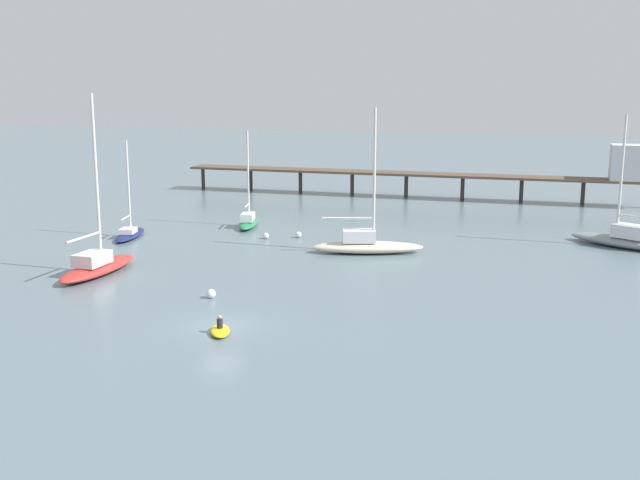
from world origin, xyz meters
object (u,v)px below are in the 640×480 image
object	(u,v)px
sailboat_gray	(623,238)
mooring_buoy_mid	(211,294)
mooring_buoy_outer	(266,236)
sailboat_cream	(366,244)
sailboat_navy	(130,232)
sailboat_red	(97,264)
dinghy_yellow	(220,330)
mooring_buoy_inner	(298,235)
sailboat_green	(248,220)
pier	(495,170)

from	to	relation	value
sailboat_gray	mooring_buoy_mid	bearing A→B (deg)	-136.62
mooring_buoy_outer	mooring_buoy_mid	bearing A→B (deg)	-78.57
sailboat_cream	mooring_buoy_mid	size ratio (longest dim) A/B	19.72
sailboat_navy	mooring_buoy_outer	size ratio (longest dim) A/B	16.26
sailboat_red	mooring_buoy_outer	size ratio (longest dim) A/B	24.09
dinghy_yellow	sailboat_gray	bearing A→B (deg)	53.84
dinghy_yellow	mooring_buoy_mid	xyz separation A→B (m)	(-3.86, 6.72, 0.11)
sailboat_gray	dinghy_yellow	distance (m)	41.54
mooring_buoy_outer	mooring_buoy_mid	xyz separation A→B (m)	(4.12, -20.38, 0.03)
dinghy_yellow	mooring_buoy_inner	xyz separation A→B (m)	(-5.20, 28.61, 0.08)
mooring_buoy_inner	mooring_buoy_mid	bearing A→B (deg)	-86.51
sailboat_green	mooring_buoy_inner	distance (m)	7.84
sailboat_green	sailboat_red	distance (m)	22.46
sailboat_gray	mooring_buoy_mid	distance (m)	39.04
sailboat_green	sailboat_navy	bearing A→B (deg)	-135.07
mooring_buoy_inner	mooring_buoy_outer	size ratio (longest dim) A/B	1.03
sailboat_green	mooring_buoy_outer	world-z (taller)	sailboat_green
sailboat_gray	dinghy_yellow	size ratio (longest dim) A/B	4.32
sailboat_red	mooring_buoy_outer	xyz separation A→B (m)	(7.33, 16.98, -0.52)
pier	mooring_buoy_inner	distance (m)	33.96
pier	mooring_buoy_inner	bearing A→B (deg)	-118.17
sailboat_gray	mooring_buoy_outer	world-z (taller)	sailboat_gray
dinghy_yellow	mooring_buoy_mid	bearing A→B (deg)	119.89
pier	mooring_buoy_mid	bearing A→B (deg)	-105.79
sailboat_red	sailboat_green	bearing A→B (deg)	81.69
pier	sailboat_cream	world-z (taller)	sailboat_cream
mooring_buoy_inner	dinghy_yellow	bearing A→B (deg)	-79.70
sailboat_red	mooring_buoy_mid	world-z (taller)	sailboat_red
pier	mooring_buoy_inner	xyz separation A→B (m)	(-15.93, -29.75, -3.75)
mooring_buoy_outer	sailboat_navy	bearing A→B (deg)	-164.77
sailboat_gray	sailboat_navy	bearing A→B (deg)	-167.65
pier	sailboat_cream	distance (m)	35.40
sailboat_cream	mooring_buoy_inner	world-z (taller)	sailboat_cream
sailboat_green	sailboat_red	size ratio (longest dim) A/B	0.72
sailboat_red	sailboat_cream	bearing A→B (deg)	37.49
sailboat_cream	sailboat_green	bearing A→B (deg)	150.70
sailboat_cream	dinghy_yellow	world-z (taller)	sailboat_cream
mooring_buoy_inner	sailboat_navy	bearing A→B (deg)	-162.26
sailboat_gray	mooring_buoy_outer	distance (m)	33.13
sailboat_cream	mooring_buoy_mid	xyz separation A→B (m)	(-6.65, -17.29, -0.50)
mooring_buoy_mid	sailboat_navy	bearing A→B (deg)	135.16
sailboat_navy	sailboat_red	bearing A→B (deg)	-67.72
mooring_buoy_outer	mooring_buoy_mid	distance (m)	20.79
sailboat_cream	sailboat_red	world-z (taller)	sailboat_red
sailboat_gray	sailboat_green	world-z (taller)	sailboat_gray
dinghy_yellow	mooring_buoy_outer	size ratio (longest dim) A/B	4.78
sailboat_gray	mooring_buoy_mid	world-z (taller)	sailboat_gray
sailboat_cream	mooring_buoy_mid	world-z (taller)	sailboat_cream
mooring_buoy_outer	sailboat_cream	bearing A→B (deg)	-16.02
sailboat_red	dinghy_yellow	world-z (taller)	sailboat_red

